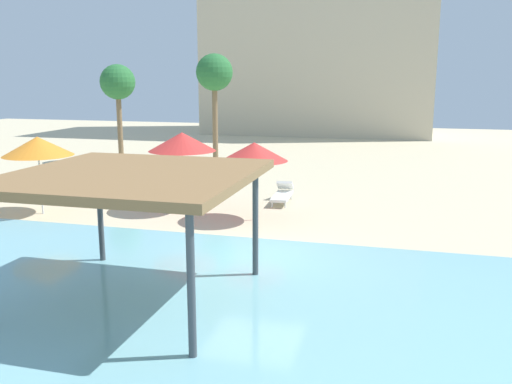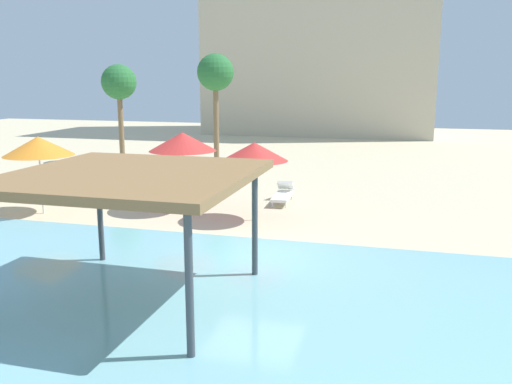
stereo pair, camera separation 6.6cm
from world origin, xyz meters
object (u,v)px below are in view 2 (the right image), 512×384
object	(u,v)px
lounge_chair_3	(196,181)
beach_umbrella_red_2	(183,142)
lounge_chair_2	(283,194)
lounge_chair_0	(173,191)
shade_pavilion	(132,179)
beach_umbrella_orange_4	(38,146)
palm_tree_0	(119,84)
palm_tree_1	(215,75)
beach_umbrella_red_0	(254,152)

from	to	relation	value
lounge_chair_3	beach_umbrella_red_2	bearing A→B (deg)	-18.95
beach_umbrella_red_2	lounge_chair_2	distance (m)	4.31
lounge_chair_0	shade_pavilion	bearing A→B (deg)	33.67
lounge_chair_0	beach_umbrella_orange_4	bearing A→B (deg)	-32.10
palm_tree_0	shade_pavilion	bearing A→B (deg)	-60.56
palm_tree_0	palm_tree_1	distance (m)	5.61
palm_tree_0	lounge_chair_3	bearing A→B (deg)	-41.82
lounge_chair_2	lounge_chair_3	distance (m)	4.47
beach_umbrella_red_0	lounge_chair_2	world-z (taller)	beach_umbrella_red_0
lounge_chair_2	beach_umbrella_red_2	bearing A→B (deg)	-59.28
palm_tree_0	palm_tree_1	bearing A→B (deg)	-0.82
palm_tree_0	beach_umbrella_orange_4	bearing A→B (deg)	-74.31
shade_pavilion	beach_umbrella_orange_4	world-z (taller)	shade_pavilion
lounge_chair_2	beach_umbrella_orange_4	bearing A→B (deg)	-66.15
shade_pavilion	palm_tree_0	distance (m)	20.17
lounge_chair_2	palm_tree_1	world-z (taller)	palm_tree_1
beach_umbrella_orange_4	lounge_chair_2	xyz separation A→B (m)	(7.64, 3.86, -2.01)
palm_tree_1	beach_umbrella_red_2	bearing A→B (deg)	-77.48
beach_umbrella_red_2	beach_umbrella_orange_4	xyz separation A→B (m)	(-4.50, -1.77, -0.09)
beach_umbrella_orange_4	palm_tree_1	bearing A→B (deg)	78.38
beach_umbrella_red_2	lounge_chair_2	bearing A→B (deg)	33.67
shade_pavilion	beach_umbrella_red_0	xyz separation A→B (m)	(0.65, 7.01, -0.33)
lounge_chair_0	lounge_chair_2	distance (m)	4.25
beach_umbrella_red_0	beach_umbrella_orange_4	bearing A→B (deg)	-172.02
lounge_chair_3	palm_tree_1	world-z (taller)	palm_tree_1
lounge_chair_3	palm_tree_0	distance (m)	9.84
beach_umbrella_red_0	beach_umbrella_orange_4	distance (m)	7.36
beach_umbrella_orange_4	lounge_chair_3	distance (m)	6.82
beach_umbrella_red_2	palm_tree_0	xyz separation A→B (m)	(-7.74, 9.75, 1.83)
beach_umbrella_red_0	lounge_chair_3	bearing A→B (deg)	130.33
beach_umbrella_orange_4	lounge_chair_3	bearing A→B (deg)	57.67
shade_pavilion	beach_umbrella_orange_4	bearing A→B (deg)	137.99
shade_pavilion	beach_umbrella_red_0	bearing A→B (deg)	84.74
beach_umbrella_orange_4	lounge_chair_3	world-z (taller)	beach_umbrella_orange_4
beach_umbrella_red_0	shade_pavilion	bearing A→B (deg)	-95.26
shade_pavilion	lounge_chair_2	bearing A→B (deg)	84.26
beach_umbrella_red_0	lounge_chair_2	size ratio (longest dim) A/B	1.34
palm_tree_0	palm_tree_1	xyz separation A→B (m)	(5.59, -0.08, 0.48)
beach_umbrella_red_0	beach_umbrella_orange_4	size ratio (longest dim) A/B	0.97
beach_umbrella_orange_4	palm_tree_0	xyz separation A→B (m)	(-3.24, 11.52, 1.92)
beach_umbrella_orange_4	lounge_chair_0	size ratio (longest dim) A/B	1.34
beach_umbrella_red_2	lounge_chair_0	world-z (taller)	beach_umbrella_red_2
beach_umbrella_red_0	beach_umbrella_red_2	bearing A→B (deg)	165.06
beach_umbrella_red_2	palm_tree_0	world-z (taller)	palm_tree_0
shade_pavilion	beach_umbrella_orange_4	size ratio (longest dim) A/B	1.78
palm_tree_0	lounge_chair_0	bearing A→B (deg)	-51.16
beach_umbrella_orange_4	palm_tree_1	distance (m)	11.92
beach_umbrella_red_0	lounge_chair_0	world-z (taller)	beach_umbrella_red_0
shade_pavilion	lounge_chair_3	distance (m)	12.14
lounge_chair_0	lounge_chair_3	world-z (taller)	same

